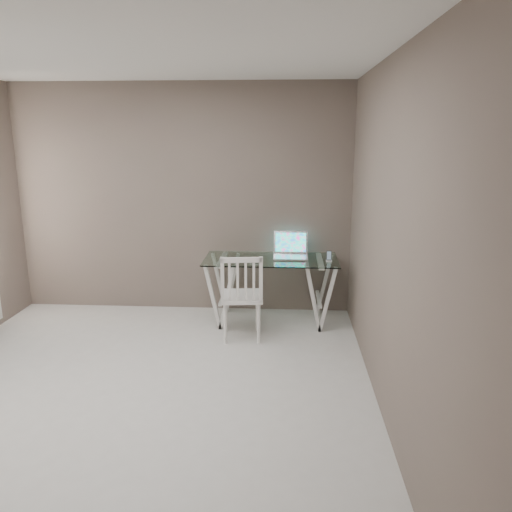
{
  "coord_description": "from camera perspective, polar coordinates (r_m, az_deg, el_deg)",
  "views": [
    {
      "loc": [
        1.24,
        -3.6,
        2.13
      ],
      "look_at": [
        0.92,
        1.55,
        0.85
      ],
      "focal_mm": 35.0,
      "sensor_mm": 36.0,
      "label": 1
    }
  ],
  "objects": [
    {
      "name": "room",
      "position": [
        3.87,
        -16.31,
        7.23
      ],
      "size": [
        4.5,
        4.52,
        2.71
      ],
      "color": "beige",
      "rests_on": "ground"
    },
    {
      "name": "desk",
      "position": [
        5.72,
        1.69,
        -3.84
      ],
      "size": [
        1.5,
        0.7,
        0.75
      ],
      "color": "silver",
      "rests_on": "ground"
    },
    {
      "name": "chair",
      "position": [
        5.16,
        -1.65,
        -4.3
      ],
      "size": [
        0.47,
        0.47,
        0.93
      ],
      "rotation": [
        0.0,
        0.0,
        0.1
      ],
      "color": "white",
      "rests_on": "ground"
    },
    {
      "name": "laptop",
      "position": [
        5.73,
        3.98,
        0.6
      ],
      "size": [
        0.39,
        0.36,
        0.27
      ],
      "color": "silver",
      "rests_on": "desk"
    },
    {
      "name": "keyboard",
      "position": [
        5.58,
        -0.94,
        -0.38
      ],
      "size": [
        0.3,
        0.13,
        0.01
      ],
      "primitive_type": "cube",
      "color": "silver",
      "rests_on": "desk"
    },
    {
      "name": "mouse",
      "position": [
        5.48,
        -0.13,
        -0.47
      ],
      "size": [
        0.12,
        0.07,
        0.04
      ],
      "primitive_type": "ellipsoid",
      "color": "white",
      "rests_on": "desk"
    },
    {
      "name": "phone_dock",
      "position": [
        5.56,
        8.33,
        -0.28
      ],
      "size": [
        0.06,
        0.06,
        0.12
      ],
      "color": "white",
      "rests_on": "desk"
    }
  ]
}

